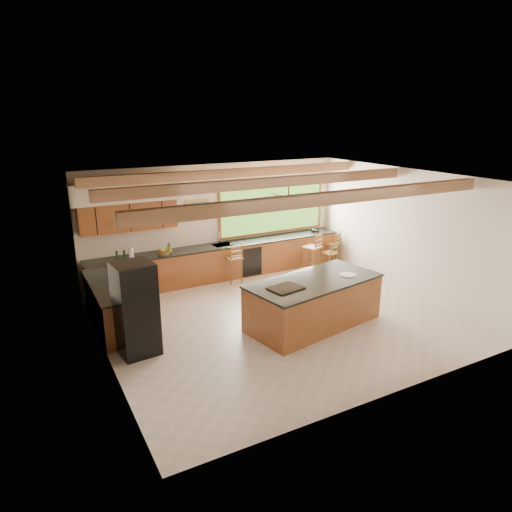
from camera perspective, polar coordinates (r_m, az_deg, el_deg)
ground at (r=9.97m, az=2.87°, el=-7.71°), size 7.20×7.20×0.00m
room_shell at (r=9.73m, az=0.22°, el=5.44°), size 7.27×6.54×3.02m
counter_run at (r=11.57m, az=-7.06°, el=-1.75°), size 7.12×3.10×1.22m
island at (r=9.56m, az=7.20°, el=-5.73°), size 3.01×1.80×1.01m
refrigerator at (r=8.51m, az=-14.80°, el=-6.44°), size 0.74×0.72×1.74m
bar_stool_a at (r=11.74m, az=-2.70°, el=-0.36°), size 0.40×0.40×1.11m
bar_stool_b at (r=12.61m, az=7.26°, el=0.98°), size 0.55×0.55×1.19m
bar_stool_c at (r=12.59m, az=9.36°, el=0.26°), size 0.40×0.40×0.97m
bar_stool_d at (r=13.40m, az=9.72°, el=1.40°), size 0.48×0.49×1.02m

